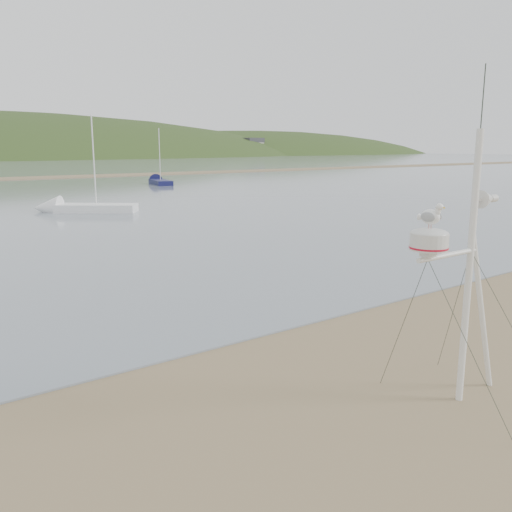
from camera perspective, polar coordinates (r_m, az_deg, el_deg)
mast_rig at (r=9.31m, az=21.19°, el=-7.00°), size 2.35×2.51×5.31m
sailboat_white_near at (r=36.33m, az=-18.96°, el=4.82°), size 6.14×5.28×6.52m
sailboat_blue_far at (r=62.22m, az=-10.37°, el=7.75°), size 3.14×6.79×6.57m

